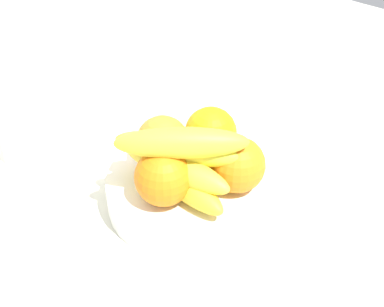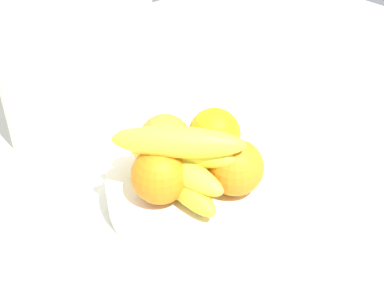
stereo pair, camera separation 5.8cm
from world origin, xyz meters
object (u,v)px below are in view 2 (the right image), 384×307
at_px(orange_front_left, 214,134).
at_px(orange_back_left, 235,168).
at_px(fruit_bowl, 192,189).
at_px(banana_bunch, 175,159).
at_px(cutting_board, 77,27).
at_px(orange_front_right, 165,140).
at_px(orange_center, 160,175).

xyz_separation_m(orange_front_left, orange_back_left, (-0.03, -0.08, 0.00)).
relative_size(fruit_bowl, banana_bunch, 1.34).
height_order(banana_bunch, cutting_board, cutting_board).
xyz_separation_m(fruit_bowl, orange_front_left, (0.06, 0.02, 0.06)).
distance_m(orange_front_right, orange_center, 0.08).
height_order(orange_front_left, orange_back_left, same).
distance_m(orange_front_left, orange_center, 0.12).
distance_m(orange_front_right, cutting_board, 0.25).
xyz_separation_m(orange_back_left, banana_bunch, (-0.06, 0.05, 0.01)).
height_order(orange_front_left, cutting_board, cutting_board).
bearing_deg(fruit_bowl, cutting_board, 89.26).
height_order(orange_center, orange_back_left, same).
bearing_deg(orange_front_left, orange_front_right, 151.72).
distance_m(orange_back_left, banana_bunch, 0.08).
bearing_deg(banana_bunch, orange_front_left, 14.28).
bearing_deg(orange_center, banana_bunch, -2.52).
xyz_separation_m(orange_front_left, orange_center, (-0.12, -0.02, 0.00)).
distance_m(orange_center, orange_back_left, 0.10).
xyz_separation_m(orange_center, cutting_board, (0.06, 0.29, 0.09)).
distance_m(orange_front_left, orange_back_left, 0.08).
xyz_separation_m(fruit_bowl, banana_bunch, (-0.04, -0.01, 0.08)).
height_order(orange_front_left, orange_center, same).
distance_m(fruit_bowl, orange_front_left, 0.09).
bearing_deg(fruit_bowl, orange_center, -174.05).
relative_size(orange_front_left, banana_bunch, 0.42).
bearing_deg(banana_bunch, fruit_bowl, 11.80).
relative_size(orange_center, orange_back_left, 1.00).
bearing_deg(cutting_board, orange_back_left, -84.16).
relative_size(orange_front_left, orange_front_right, 1.00).
relative_size(orange_front_right, banana_bunch, 0.42).
xyz_separation_m(orange_front_right, cutting_board, (0.01, 0.23, 0.09)).
bearing_deg(fruit_bowl, orange_front_right, 96.95).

